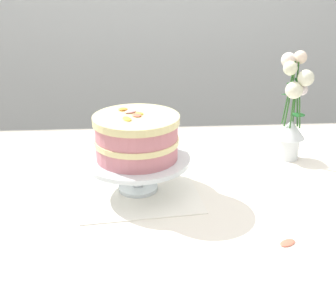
# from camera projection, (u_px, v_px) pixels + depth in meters

# --- Properties ---
(dining_table) EXTENTS (1.40, 1.00, 0.74)m
(dining_table) POSITION_uv_depth(u_px,v_px,m) (188.00, 216.00, 1.25)
(dining_table) COLOR white
(dining_table) RESTS_ON ground
(linen_napkin) EXTENTS (0.35, 0.35, 0.00)m
(linen_napkin) POSITION_uv_depth(u_px,v_px,m) (138.00, 190.00, 1.20)
(linen_napkin) COLOR white
(linen_napkin) RESTS_ON dining_table
(cake_stand) EXTENTS (0.29, 0.29, 0.10)m
(cake_stand) POSITION_uv_depth(u_px,v_px,m) (137.00, 163.00, 1.17)
(cake_stand) COLOR silver
(cake_stand) RESTS_ON linen_napkin
(layer_cake) EXTENTS (0.23, 0.23, 0.13)m
(layer_cake) POSITION_uv_depth(u_px,v_px,m) (137.00, 137.00, 1.14)
(layer_cake) COLOR #CC7A84
(layer_cake) RESTS_ON cake_stand
(flower_vase) EXTENTS (0.09, 0.10, 0.35)m
(flower_vase) POSITION_uv_depth(u_px,v_px,m) (292.00, 112.00, 1.35)
(flower_vase) COLOR silver
(flower_vase) RESTS_ON dining_table
(loose_petal_0) EXTENTS (0.05, 0.04, 0.00)m
(loose_petal_0) POSITION_uv_depth(u_px,v_px,m) (288.00, 243.00, 0.96)
(loose_petal_0) COLOR #E56B51
(loose_petal_0) RESTS_ON dining_table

